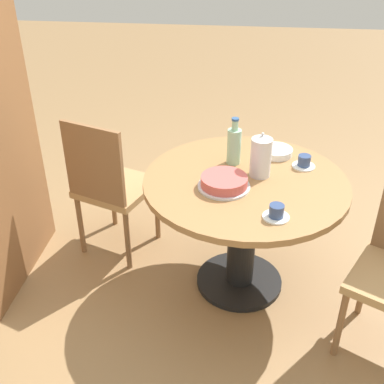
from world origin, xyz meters
TOP-DOWN VIEW (x-y plane):
  - ground_plane at (0.00, 0.00)m, footprint 14.00×14.00m
  - dining_table at (0.00, 0.00)m, footprint 1.10×1.10m
  - chair_b at (0.23, 0.83)m, footprint 0.54×0.54m
  - coffee_pot at (0.06, -0.07)m, footprint 0.11×0.11m
  - water_bottle at (0.18, 0.07)m, footprint 0.08×0.08m
  - cake_main at (-0.09, 0.11)m, footprint 0.27×0.27m
  - cup_a at (0.18, -0.32)m, footprint 0.13×0.13m
  - cup_b at (-0.34, -0.15)m, footprint 0.13×0.13m
  - plate_stack at (0.32, -0.17)m, footprint 0.19×0.19m

SIDE VIEW (x-z plane):
  - ground_plane at x=0.00m, z-range 0.00..0.00m
  - chair_b at x=0.23m, z-range 0.03..0.97m
  - dining_table at x=0.00m, z-range 0.18..0.90m
  - plate_stack at x=0.32m, z-range 0.73..0.77m
  - cup_a at x=0.18m, z-range 0.72..0.79m
  - cup_b at x=-0.34m, z-range 0.72..0.79m
  - cake_main at x=-0.09m, z-range 0.72..0.79m
  - water_bottle at x=0.18m, z-range 0.70..0.97m
  - coffee_pot at x=0.06m, z-range 0.72..0.97m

